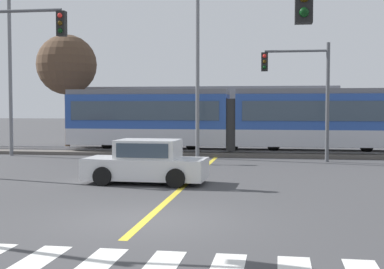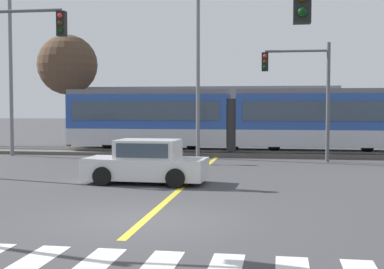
# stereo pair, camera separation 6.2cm
# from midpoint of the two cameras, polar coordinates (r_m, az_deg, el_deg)

# --- Properties ---
(ground_plane) EXTENTS (200.00, 200.00, 0.00)m
(ground_plane) POSITION_cam_midpoint_polar(r_m,az_deg,el_deg) (12.69, -5.14, -9.12)
(ground_plane) COLOR #3D3D3F
(track_bed) EXTENTS (120.00, 4.00, 0.18)m
(track_bed) POSITION_cam_midpoint_polar(r_m,az_deg,el_deg) (29.95, 2.92, -1.92)
(track_bed) COLOR #56514C
(track_bed) RESTS_ON ground
(rail_near) EXTENTS (120.00, 0.08, 0.10)m
(rail_near) POSITION_cam_midpoint_polar(r_m,az_deg,el_deg) (29.22, 2.78, -1.77)
(rail_near) COLOR #939399
(rail_near) RESTS_ON track_bed
(rail_far) EXTENTS (120.00, 0.08, 0.10)m
(rail_far) POSITION_cam_midpoint_polar(r_m,az_deg,el_deg) (30.65, 3.06, -1.54)
(rail_far) COLOR #939399
(rail_far) RESTS_ON track_bed
(light_rail_tram) EXTENTS (18.50, 2.64, 3.43)m
(light_rail_tram) POSITION_cam_midpoint_polar(r_m,az_deg,el_deg) (29.77, 4.27, 1.82)
(light_rail_tram) COLOR #B7BAC1
(light_rail_tram) RESTS_ON track_bed
(crosswalk_stripe_4) EXTENTS (0.59, 2.81, 0.01)m
(crosswalk_stripe_4) POSITION_cam_midpoint_polar(r_m,az_deg,el_deg) (9.48, -17.65, -13.43)
(crosswalk_stripe_4) COLOR silver
(crosswalk_stripe_4) RESTS_ON ground
(lane_centre_line) EXTENTS (0.20, 17.55, 0.01)m
(lane_centre_line) POSITION_cam_midpoint_polar(r_m,az_deg,el_deg) (19.32, -0.28, -4.90)
(lane_centre_line) COLOR gold
(lane_centre_line) RESTS_ON ground
(sedan_crossing) EXTENTS (4.26, 2.04, 1.52)m
(sedan_crossing) POSITION_cam_midpoint_polar(r_m,az_deg,el_deg) (18.59, -5.01, -3.06)
(sedan_crossing) COLOR silver
(sedan_crossing) RESTS_ON ground
(traffic_light_far_right) EXTENTS (3.25, 0.38, 5.71)m
(traffic_light_far_right) POSITION_cam_midpoint_polar(r_m,az_deg,el_deg) (26.31, 11.82, 5.36)
(traffic_light_far_right) COLOR #515459
(traffic_light_far_right) RESTS_ON ground
(street_lamp_west) EXTENTS (2.11, 0.28, 9.23)m
(street_lamp_west) POSITION_cam_midpoint_polar(r_m,az_deg,el_deg) (30.49, -18.61, 7.62)
(street_lamp_west) COLOR slate
(street_lamp_west) RESTS_ON ground
(street_lamp_centre) EXTENTS (2.07, 0.28, 9.39)m
(street_lamp_centre) POSITION_cam_midpoint_polar(r_m,az_deg,el_deg) (27.54, 0.88, 8.44)
(street_lamp_centre) COLOR slate
(street_lamp_centre) RESTS_ON ground
(bare_tree_far_west) EXTENTS (3.97, 3.97, 7.41)m
(bare_tree_far_west) POSITION_cam_midpoint_polar(r_m,az_deg,el_deg) (36.65, -13.27, 7.23)
(bare_tree_far_west) COLOR brown
(bare_tree_far_west) RESTS_ON ground
(building_backdrop_far) EXTENTS (18.67, 6.00, 4.05)m
(building_backdrop_far) POSITION_cam_midpoint_polar(r_m,az_deg,el_deg) (39.92, 1.50, 2.10)
(building_backdrop_far) COLOR gray
(building_backdrop_far) RESTS_ON ground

